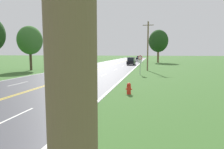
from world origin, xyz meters
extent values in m
cube|color=silver|center=(3.21, 7.50, 0.01)|extent=(0.12, 3.00, 0.00)
cube|color=silver|center=(3.21, 16.50, 0.01)|extent=(0.12, 3.00, 0.00)
cube|color=silver|center=(3.21, 25.50, 0.01)|extent=(0.12, 3.00, 0.00)
cube|color=silver|center=(3.21, 34.50, 0.01)|extent=(0.12, 3.00, 0.00)
cube|color=silver|center=(3.21, 43.50, 0.01)|extent=(0.12, 3.00, 0.00)
cube|color=silver|center=(3.21, 52.50, 0.01)|extent=(0.12, 3.00, 0.00)
cube|color=silver|center=(3.21, 61.50, 0.01)|extent=(0.12, 3.00, 0.00)
cube|color=silver|center=(3.21, 70.50, 0.01)|extent=(0.12, 3.00, 0.00)
cube|color=silver|center=(3.21, 79.50, 0.01)|extent=(0.12, 3.00, 0.00)
cube|color=silver|center=(3.21, 88.50, 0.01)|extent=(0.12, 3.00, 0.00)
cube|color=silver|center=(3.21, 97.50, 0.01)|extent=(0.12, 3.00, 0.00)
cube|color=silver|center=(3.21, 106.50, 0.01)|extent=(0.12, 3.00, 0.00)
cube|color=silver|center=(-3.21, 16.50, 0.01)|extent=(0.12, 3.00, 0.00)
cube|color=silver|center=(-3.21, 25.50, 0.01)|extent=(0.12, 3.00, 0.00)
cube|color=silver|center=(-3.21, 34.50, 0.01)|extent=(0.12, 3.00, 0.00)
cube|color=silver|center=(-3.21, 43.50, 0.01)|extent=(0.12, 3.00, 0.00)
cube|color=silver|center=(-3.21, 52.50, 0.01)|extent=(0.12, 3.00, 0.00)
cube|color=silver|center=(-3.21, 61.50, 0.01)|extent=(0.12, 3.00, 0.00)
cube|color=silver|center=(-3.21, 70.50, 0.01)|extent=(0.12, 3.00, 0.00)
cube|color=silver|center=(-3.21, 79.50, 0.01)|extent=(0.12, 3.00, 0.00)
cube|color=silver|center=(-3.21, 88.50, 0.01)|extent=(0.12, 3.00, 0.00)
cube|color=silver|center=(-3.21, 97.50, 0.01)|extent=(0.12, 3.00, 0.00)
cube|color=silver|center=(-3.21, 106.50, 0.01)|extent=(0.12, 3.00, 0.00)
cube|color=white|center=(8.12, 3.04, 1.16)|extent=(0.47, 0.23, 0.63)
sphere|color=tan|center=(8.12, 3.04, 1.60)|extent=(0.23, 0.23, 0.23)
sphere|color=#2D2319|center=(8.12, 3.04, 1.64)|extent=(0.21, 0.21, 0.21)
cylinder|color=tan|center=(7.87, 3.06, 1.10)|extent=(0.09, 0.09, 0.67)
cube|color=#1E472D|center=(8.11, 2.86, 1.19)|extent=(0.38, 0.21, 0.53)
cylinder|color=red|center=(7.95, 13.77, 0.32)|extent=(0.31, 0.31, 0.64)
sphere|color=red|center=(7.95, 13.77, 0.70)|extent=(0.30, 0.30, 0.30)
cylinder|color=red|center=(8.14, 13.77, 0.39)|extent=(0.08, 0.11, 0.11)
cylinder|color=red|center=(7.75, 13.77, 0.39)|extent=(0.08, 0.11, 0.11)
cylinder|color=gray|center=(8.01, 26.69, 1.31)|extent=(0.07, 0.07, 2.62)
cylinder|color=white|center=(8.01, 26.67, 2.37)|extent=(0.60, 0.02, 0.60)
torus|color=red|center=(8.01, 26.66, 2.37)|extent=(0.55, 0.07, 0.55)
cube|color=white|center=(8.01, 26.67, 1.82)|extent=(0.44, 0.02, 0.44)
cylinder|color=brown|center=(8.85, 33.70, 4.09)|extent=(0.24, 0.24, 8.18)
cube|color=brown|center=(8.85, 33.70, 7.58)|extent=(1.80, 0.12, 0.10)
cylinder|color=#473828|center=(-10.99, 30.53, 1.68)|extent=(0.42, 0.42, 3.35)
ellipsoid|color=#386B2D|center=(-10.99, 30.53, 5.14)|extent=(4.21, 4.21, 4.84)
cylinder|color=brown|center=(11.39, 61.60, 2.03)|extent=(0.58, 0.58, 4.06)
ellipsoid|color=#1E4219|center=(11.39, 61.60, 6.52)|extent=(5.78, 5.78, 6.65)
cylinder|color=black|center=(5.32, 47.29, 0.34)|extent=(0.21, 0.68, 0.68)
cylinder|color=black|center=(3.76, 47.33, 0.34)|extent=(0.21, 0.68, 0.68)
cylinder|color=black|center=(5.38, 49.90, 0.34)|extent=(0.21, 0.68, 0.68)
cylinder|color=black|center=(3.82, 49.94, 0.34)|extent=(0.21, 0.68, 0.68)
cube|color=black|center=(4.57, 48.62, 0.66)|extent=(1.85, 4.25, 0.71)
cube|color=#1E232D|center=(4.57, 48.62, 1.45)|extent=(1.61, 2.98, 0.87)
cylinder|color=black|center=(5.91, 65.86, 0.31)|extent=(0.21, 0.62, 0.62)
cylinder|color=black|center=(4.25, 65.82, 0.31)|extent=(0.21, 0.62, 0.62)
cylinder|color=black|center=(5.86, 67.99, 0.31)|extent=(0.21, 0.62, 0.62)
cylinder|color=black|center=(4.20, 67.96, 0.31)|extent=(0.21, 0.62, 0.62)
cube|color=white|center=(5.06, 66.91, 0.54)|extent=(1.93, 3.49, 0.53)
cube|color=#1E232D|center=(5.06, 66.91, 1.10)|extent=(1.69, 2.45, 0.59)
cylinder|color=black|center=(4.87, 85.73, 0.35)|extent=(0.22, 0.70, 0.69)
cylinder|color=black|center=(3.22, 85.77, 0.35)|extent=(0.22, 0.70, 0.69)
cylinder|color=black|center=(4.93, 88.39, 0.35)|extent=(0.22, 0.70, 0.69)
cylinder|color=black|center=(3.27, 88.42, 0.35)|extent=(0.22, 0.70, 0.69)
cube|color=maroon|center=(4.07, 87.08, 0.62)|extent=(1.95, 4.32, 0.62)
cube|color=#1E232D|center=(4.08, 87.25, 1.27)|extent=(1.69, 2.39, 0.67)
camera|label=1|loc=(9.55, -0.59, 3.04)|focal=32.00mm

